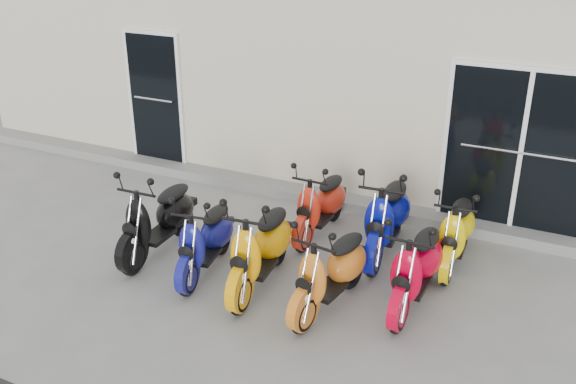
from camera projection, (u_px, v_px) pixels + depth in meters
name	position (u px, v px, depth m)	size (l,w,h in m)	color
ground	(267.00, 264.00, 8.04)	(80.00, 80.00, 0.00)	gray
building	(398.00, 57.00, 11.67)	(14.00, 6.00, 3.20)	beige
front_step	(329.00, 198.00, 9.67)	(14.00, 0.40, 0.15)	gray
door_left	(155.00, 95.00, 10.59)	(1.07, 0.08, 2.22)	black
door_right	(522.00, 147.00, 8.28)	(2.02, 0.08, 2.22)	black
scooter_front_black	(157.00, 209.00, 8.06)	(0.61, 1.68, 1.24)	black
scooter_front_blue	(205.00, 231.00, 7.64)	(0.56, 1.53, 1.13)	navy
scooter_front_orange_a	(260.00, 238.00, 7.32)	(0.63, 1.72, 1.27)	#FFA806
scooter_front_orange_b	(331.00, 262.00, 6.93)	(0.58, 1.59, 1.17)	orange
scooter_front_red	(417.00, 258.00, 6.98)	(0.59, 1.63, 1.20)	red
scooter_back_red	(321.00, 196.00, 8.54)	(0.56, 1.55, 1.14)	red
scooter_back_blue	(388.00, 207.00, 8.04)	(0.64, 1.76, 1.30)	#070F8B
scooter_back_yellow	(457.00, 223.00, 7.82)	(0.56, 1.54, 1.14)	yellow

